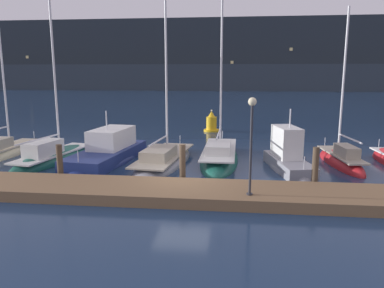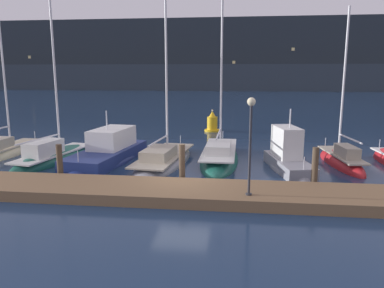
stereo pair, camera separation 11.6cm
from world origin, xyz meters
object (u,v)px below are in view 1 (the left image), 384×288
at_px(sailboat_berth_2, 53,159).
at_px(motorboat_berth_6, 288,162).
at_px(sailboat_berth_1, 4,154).
at_px(sailboat_berth_7, 341,162).
at_px(motorboat_berth_3, 108,156).
at_px(channel_buoy, 211,123).
at_px(dock_lamppost, 251,130).
at_px(sailboat_berth_5, 219,159).
at_px(sailboat_berth_4, 164,161).

bearing_deg(sailboat_berth_2, motorboat_berth_6, -1.59).
xyz_separation_m(sailboat_berth_1, sailboat_berth_2, (3.73, -1.07, 0.04)).
bearing_deg(sailboat_berth_2, sailboat_berth_7, 3.66).
height_order(motorboat_berth_3, channel_buoy, motorboat_berth_3).
xyz_separation_m(motorboat_berth_6, dock_lamppost, (-2.21, -5.71, 2.56)).
distance_m(motorboat_berth_3, sailboat_berth_5, 6.47).
bearing_deg(sailboat_berth_2, motorboat_berth_3, 7.87).
xyz_separation_m(motorboat_berth_3, sailboat_berth_7, (13.18, 0.61, -0.16)).
bearing_deg(sailboat_berth_7, channel_buoy, 125.56).
bearing_deg(sailboat_berth_2, sailboat_berth_4, 2.22).
relative_size(motorboat_berth_3, sailboat_berth_5, 0.71).
bearing_deg(sailboat_berth_2, channel_buoy, 55.32).
bearing_deg(sailboat_berth_5, sailboat_berth_1, -179.62).
distance_m(sailboat_berth_2, motorboat_berth_3, 3.15).
distance_m(motorboat_berth_3, channel_buoy, 12.82).
bearing_deg(dock_lamppost, motorboat_berth_6, 68.86).
height_order(sailboat_berth_2, channel_buoy, sailboat_berth_2).
xyz_separation_m(sailboat_berth_4, channel_buoy, (1.94, 11.86, 0.58)).
relative_size(sailboat_berth_7, dock_lamppost, 2.47).
height_order(sailboat_berth_4, sailboat_berth_5, sailboat_berth_5).
relative_size(sailboat_berth_2, motorboat_berth_3, 1.36).
bearing_deg(sailboat_berth_1, motorboat_berth_6, -4.85).
bearing_deg(sailboat_berth_1, sailboat_berth_7, -0.08).
distance_m(sailboat_berth_1, sailboat_berth_4, 10.21).
bearing_deg(dock_lamppost, sailboat_berth_7, 53.37).
relative_size(sailboat_berth_2, channel_buoy, 5.44).
relative_size(sailboat_berth_2, sailboat_berth_7, 1.12).
xyz_separation_m(sailboat_berth_2, dock_lamppost, (11.00, -6.07, 2.83)).
relative_size(motorboat_berth_6, dock_lamppost, 1.40).
relative_size(motorboat_berth_3, dock_lamppost, 2.03).
bearing_deg(motorboat_berth_6, sailboat_berth_5, 157.43).
xyz_separation_m(sailboat_berth_2, sailboat_berth_4, (6.44, 0.25, -0.03)).
xyz_separation_m(sailboat_berth_1, motorboat_berth_6, (16.94, -1.44, 0.30)).
bearing_deg(motorboat_berth_6, sailboat_berth_1, 175.15).
distance_m(sailboat_berth_1, sailboat_berth_5, 13.27).
relative_size(sailboat_berth_4, motorboat_berth_6, 1.89).
relative_size(sailboat_berth_1, motorboat_berth_3, 1.18).
height_order(motorboat_berth_6, channel_buoy, motorboat_berth_6).
distance_m(motorboat_berth_3, sailboat_berth_4, 3.34).
bearing_deg(motorboat_berth_3, motorboat_berth_6, -4.51).
distance_m(motorboat_berth_3, sailboat_berth_7, 13.19).
height_order(sailboat_berth_1, sailboat_berth_7, sailboat_berth_7).
xyz_separation_m(sailboat_berth_2, motorboat_berth_3, (3.11, 0.43, 0.16)).
height_order(sailboat_berth_1, sailboat_berth_2, sailboat_berth_2).
height_order(sailboat_berth_1, motorboat_berth_6, sailboat_berth_1).
xyz_separation_m(sailboat_berth_5, dock_lamppost, (1.46, -7.23, 2.85)).
distance_m(sailboat_berth_1, channel_buoy, 16.40).
bearing_deg(sailboat_berth_5, motorboat_berth_6, -22.57).
distance_m(sailboat_berth_1, dock_lamppost, 16.62).
height_order(sailboat_berth_1, sailboat_berth_4, sailboat_berth_4).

